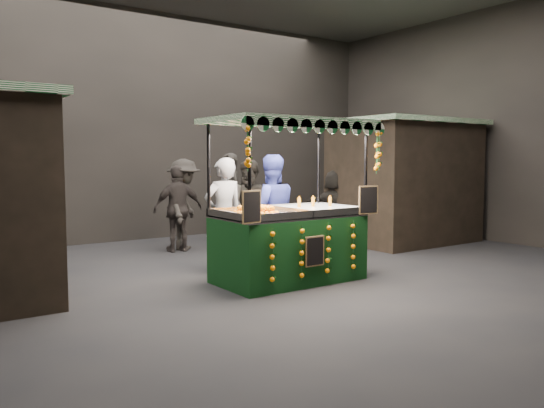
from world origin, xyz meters
TOP-DOWN VIEW (x-y plane):
  - ground at (0.00, 0.00)m, footprint 12.00×12.00m
  - market_hall at (0.00, 0.00)m, footprint 12.10×10.10m
  - neighbour_stall_right at (4.40, 1.50)m, footprint 3.00×2.20m
  - juice_stall at (0.08, -0.20)m, footprint 2.41×1.42m
  - vendor_grey at (-0.39, 0.92)m, footprint 0.66×0.44m
  - vendor_blue at (0.40, 0.77)m, footprint 1.09×0.98m
  - shopper_1 at (0.78, 1.92)m, footprint 1.08×1.05m
  - shopper_2 at (-0.15, 3.08)m, footprint 0.99×0.47m
  - shopper_3 at (0.05, 3.23)m, footprint 1.23×1.31m
  - shopper_5 at (3.07, 2.23)m, footprint 1.03×1.49m
  - shopper_6 at (1.39, 3.77)m, footprint 0.47×0.70m

SIDE VIEW (x-z plane):
  - ground at x=0.00m, z-range 0.00..0.00m
  - juice_stall at x=0.08m, z-range -0.44..1.89m
  - shopper_5 at x=3.07m, z-range 0.00..1.54m
  - shopper_2 at x=-0.15m, z-range 0.00..1.65m
  - shopper_1 at x=0.78m, z-range 0.00..1.76m
  - shopper_3 at x=0.05m, z-range 0.00..1.78m
  - vendor_grey at x=-0.39m, z-range 0.00..1.80m
  - vendor_blue at x=0.40m, z-range 0.00..1.84m
  - shopper_6 at x=1.39m, z-range 0.00..1.90m
  - neighbour_stall_right at x=4.40m, z-range 0.01..2.61m
  - market_hall at x=0.00m, z-range 0.86..5.91m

